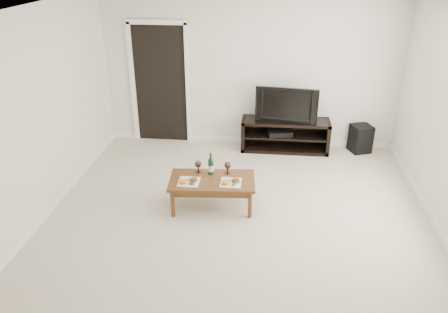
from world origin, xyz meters
TOP-DOWN VIEW (x-y plane):
  - floor at (0.00, 0.00)m, footprint 5.50×5.50m
  - back_wall at (0.00, 2.77)m, footprint 5.00×0.04m
  - ceiling at (0.00, 0.00)m, footprint 5.00×5.50m
  - doorway at (-1.55, 2.73)m, footprint 0.90×0.02m
  - media_console at (0.64, 2.50)m, footprint 1.49×0.45m
  - television at (0.64, 2.50)m, footprint 1.04×0.26m
  - av_receiver at (0.55, 2.48)m, footprint 0.45×0.38m
  - subwoofer at (1.93, 2.58)m, footprint 0.40×0.40m
  - coffee_table at (-0.36, 0.52)m, footprint 1.17×0.70m
  - plate_left at (-0.65, 0.40)m, footprint 0.27×0.27m
  - plate_right at (-0.11, 0.44)m, footprint 0.27×0.27m
  - wine_bottle at (-0.40, 0.68)m, footprint 0.07×0.07m
  - goblet_left at (-0.58, 0.71)m, footprint 0.09×0.09m
  - goblet_right at (-0.18, 0.72)m, footprint 0.09×0.09m

SIDE VIEW (x-z plane):
  - floor at x=0.00m, z-range 0.00..0.00m
  - coffee_table at x=-0.36m, z-range 0.00..0.42m
  - subwoofer at x=1.93m, z-range 0.00..0.47m
  - media_console at x=0.64m, z-range 0.00..0.55m
  - av_receiver at x=0.55m, z-range 0.29..0.36m
  - plate_left at x=-0.65m, z-range 0.42..0.49m
  - plate_right at x=-0.11m, z-range 0.42..0.49m
  - goblet_left at x=-0.58m, z-range 0.42..0.59m
  - goblet_right at x=-0.18m, z-range 0.42..0.59m
  - wine_bottle at x=-0.40m, z-range 0.42..0.77m
  - television at x=0.64m, z-range 0.55..1.14m
  - doorway at x=-1.55m, z-range 0.00..2.05m
  - back_wall at x=0.00m, z-range 0.00..2.60m
  - ceiling at x=0.00m, z-range 2.60..2.64m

